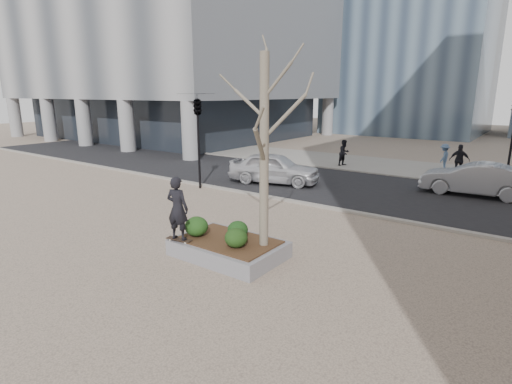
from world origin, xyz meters
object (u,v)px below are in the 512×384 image
Objects in this scene: skateboard at (179,240)px; skateboarder at (178,208)px; police_car at (274,168)px; planter at (229,248)px.

skateboard is 0.44× the size of skateboarder.
skateboarder reaches higher than police_car.
planter is 3.85× the size of skateboard.
skateboarder is at bearing -142.53° from planter.
planter is at bearing -154.87° from skateboarder.
skateboarder is 0.39× the size of police_car.
skateboard reaches higher than planter.
police_car is at bearing 115.85° from planter.
police_car is at bearing 98.16° from skateboard.
police_car is (-3.08, 9.46, -0.62)m from skateboarder.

